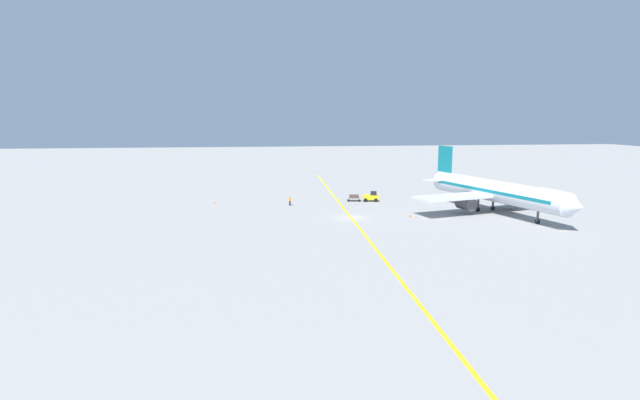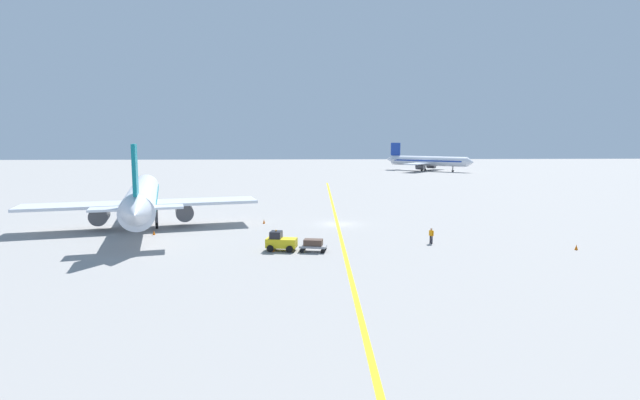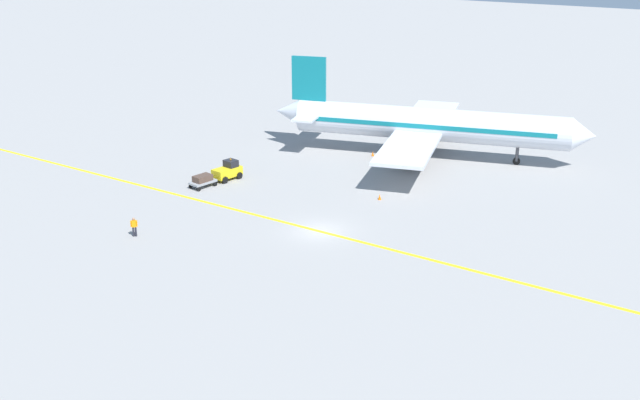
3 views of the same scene
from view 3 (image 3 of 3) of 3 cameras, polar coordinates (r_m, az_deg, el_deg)
The scene contains 9 objects.
ground_plane at distance 63.78m, azimuth -0.07°, elevation -2.39°, with size 400.00×400.00×0.00m, color gray.
apron_yellow_centreline at distance 63.78m, azimuth -0.07°, elevation -2.39°, with size 0.40×120.00×0.01m, color yellow.
airplane_at_gate at distance 83.96m, azimuth 8.07°, elevation 5.70°, with size 28.40×35.07×10.60m.
baggage_tug_white at distance 77.00m, azimuth -7.04°, elevation 2.22°, with size 3.23×2.21×2.11m.
baggage_cart_trailing at distance 75.05m, azimuth -8.93°, elevation 1.53°, with size 2.81×1.86×1.24m.
ground_crew_worker at distance 64.31m, azimuth -13.98°, elevation -1.95°, with size 0.42×0.46×1.68m.
traffic_cone_mid_apron at distance 84.60m, azimuth 4.04°, elevation 3.54°, with size 0.32×0.32×0.55m, color orange.
traffic_cone_by_wingtip at distance 77.96m, azimuth -6.89°, elevation 1.97°, with size 0.32×0.32×0.55m, color orange.
traffic_cone_far_edge at distance 71.14m, azimuth 4.57°, elevation 0.24°, with size 0.32×0.32×0.55m, color orange.
Camera 3 is at (50.19, 30.69, 24.64)m, focal length 42.00 mm.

